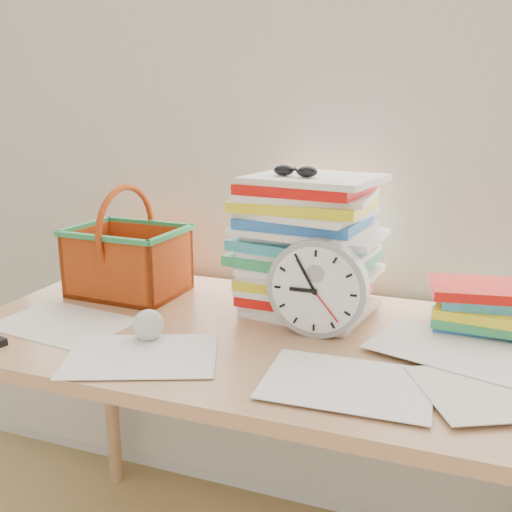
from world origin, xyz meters
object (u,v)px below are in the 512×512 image
at_px(paper_stack, 308,245).
at_px(basket, 127,241).
at_px(clock, 318,288).
at_px(book_stack, 484,308).
at_px(desk, 267,363).

xyz_separation_m(paper_stack, basket, (-0.49, -0.03, -0.02)).
distance_m(paper_stack, clock, 0.17).
bearing_deg(paper_stack, basket, -176.64).
height_order(book_stack, basket, basket).
bearing_deg(basket, clock, -8.55).
height_order(desk, book_stack, book_stack).
bearing_deg(clock, basket, 168.53).
bearing_deg(desk, basket, 162.43).
bearing_deg(desk, paper_stack, 75.61).
bearing_deg(basket, desk, -14.65).
relative_size(desk, book_stack, 5.37).
xyz_separation_m(paper_stack, book_stack, (0.41, 0.01, -0.11)).
bearing_deg(book_stack, clock, -156.33).
relative_size(desk, paper_stack, 4.14).
bearing_deg(desk, book_stack, 21.84).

